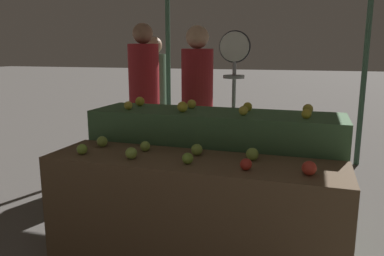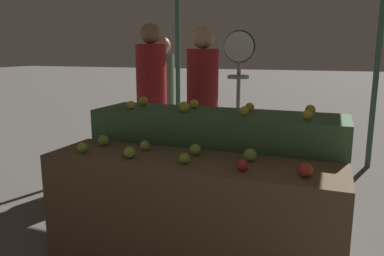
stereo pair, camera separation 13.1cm
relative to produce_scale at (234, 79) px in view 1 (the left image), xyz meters
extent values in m
cylinder|color=#33513D|center=(-1.38, 1.81, -0.07)|extent=(0.07, 0.07, 2.33)
cylinder|color=#33513D|center=(1.33, 1.81, -0.07)|extent=(0.07, 0.07, 2.33)
cube|color=brown|center=(-0.02, -1.22, -0.84)|extent=(2.02, 0.55, 0.79)
cube|color=#4C7A4C|center=(-0.02, -0.62, -0.73)|extent=(2.02, 0.55, 1.02)
sphere|color=#84AD3D|center=(-0.79, -1.33, -0.41)|extent=(0.07, 0.07, 0.07)
sphere|color=#8EB247|center=(-0.41, -1.33, -0.41)|extent=(0.08, 0.08, 0.08)
sphere|color=#7AA338|center=(-0.02, -1.32, -0.41)|extent=(0.07, 0.07, 0.07)
sphere|color=#B72D23|center=(0.36, -1.33, -0.41)|extent=(0.07, 0.07, 0.07)
sphere|color=red|center=(0.73, -1.32, -0.41)|extent=(0.09, 0.09, 0.09)
sphere|color=#8EB247|center=(-0.77, -1.10, -0.41)|extent=(0.08, 0.08, 0.08)
sphere|color=#8EB247|center=(-0.41, -1.12, -0.41)|extent=(0.07, 0.07, 0.07)
sphere|color=#8EB247|center=(-0.02, -1.11, -0.41)|extent=(0.08, 0.08, 0.08)
sphere|color=#8EB247|center=(0.36, -1.12, -0.41)|extent=(0.08, 0.08, 0.08)
sphere|color=yellow|center=(-0.74, -0.73, -0.18)|extent=(0.07, 0.07, 0.07)
sphere|color=gold|center=(-0.26, -0.71, -0.17)|extent=(0.09, 0.09, 0.09)
sphere|color=yellow|center=(0.23, -0.72, -0.18)|extent=(0.07, 0.07, 0.07)
sphere|color=gold|center=(0.68, -0.73, -0.18)|extent=(0.07, 0.07, 0.07)
sphere|color=gold|center=(-0.74, -0.51, -0.18)|extent=(0.08, 0.08, 0.08)
sphere|color=yellow|center=(-0.26, -0.50, -0.18)|extent=(0.08, 0.08, 0.08)
sphere|color=gold|center=(0.22, -0.51, -0.18)|extent=(0.07, 0.07, 0.07)
sphere|color=yellow|center=(0.69, -0.51, -0.18)|extent=(0.08, 0.08, 0.08)
cylinder|color=#99999E|center=(0.00, 0.01, -0.45)|extent=(0.04, 0.04, 1.57)
cylinder|color=black|center=(0.00, 0.01, 0.30)|extent=(0.30, 0.01, 0.30)
cylinder|color=silver|center=(0.00, -0.01, 0.30)|extent=(0.27, 0.02, 0.27)
cylinder|color=#99999E|center=(0.00, -0.01, 0.10)|extent=(0.01, 0.01, 0.14)
cylinder|color=#99999E|center=(0.00, -0.01, 0.03)|extent=(0.20, 0.20, 0.03)
cube|color=#2D2D38|center=(-0.42, 0.18, -0.83)|extent=(0.28, 0.24, 0.82)
cylinder|color=maroon|center=(-0.42, 0.18, -0.07)|extent=(0.43, 0.43, 0.71)
sphere|color=tan|center=(-0.42, 0.18, 0.40)|extent=(0.23, 0.23, 0.23)
cube|color=#2D2D38|center=(-1.28, 1.05, -0.85)|extent=(0.25, 0.16, 0.78)
cylinder|color=#476B4C|center=(-1.28, 1.05, -0.11)|extent=(0.34, 0.34, 0.68)
sphere|color=tan|center=(-1.28, 1.05, 0.34)|extent=(0.22, 0.22, 0.22)
cube|color=#2D2D38|center=(-1.22, 0.60, -0.81)|extent=(0.31, 0.25, 0.85)
cylinder|color=maroon|center=(-1.22, 0.60, -0.02)|extent=(0.47, 0.47, 0.74)
sphere|color=#936B51|center=(-1.22, 0.60, 0.47)|extent=(0.24, 0.24, 0.24)
camera|label=1|loc=(0.72, -3.50, 0.26)|focal=35.00mm
camera|label=2|loc=(0.84, -3.46, 0.26)|focal=35.00mm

